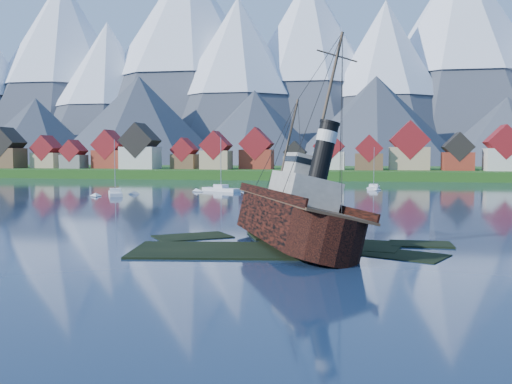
% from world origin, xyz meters
% --- Properties ---
extents(ground, '(1400.00, 1400.00, 0.00)m').
position_xyz_m(ground, '(0.00, 0.00, 0.00)').
color(ground, '#182843').
rests_on(ground, ground).
extents(shoal, '(31.71, 21.24, 1.14)m').
position_xyz_m(shoal, '(1.78, 2.15, -0.35)').
color(shoal, black).
rests_on(shoal, ground).
extents(shore_bank, '(600.00, 80.00, 3.20)m').
position_xyz_m(shore_bank, '(0.00, 170.00, 0.00)').
color(shore_bank, '#1D3F12').
rests_on(shore_bank, ground).
extents(seawall, '(600.00, 2.50, 2.00)m').
position_xyz_m(seawall, '(0.00, 132.00, 0.00)').
color(seawall, '#3F3D38').
rests_on(seawall, ground).
extents(town, '(250.96, 16.69, 17.30)m').
position_xyz_m(town, '(-33.12, 152.18, 8.99)').
color(town, maroon).
rests_on(town, ground).
extents(mountains, '(965.00, 340.00, 205.00)m').
position_xyz_m(mountains, '(-0.79, 481.26, 89.34)').
color(mountains, '#2D333D').
rests_on(mountains, ground).
extents(tugboat_wreck, '(6.57, 28.30, 22.43)m').
position_xyz_m(tugboat_wreck, '(1.80, 4.36, 2.83)').
color(tugboat_wreck, black).
rests_on(tugboat_wreck, ground).
extents(sailboat_a, '(6.85, 10.24, 12.43)m').
position_xyz_m(sailboat_a, '(-42.57, 60.88, 0.27)').
color(sailboat_a, silver).
rests_on(sailboat_a, ground).
extents(sailboat_c, '(10.19, 7.47, 13.30)m').
position_xyz_m(sailboat_c, '(-23.28, 77.10, 0.30)').
color(sailboat_c, silver).
rests_on(sailboat_c, ground).
extents(sailboat_e, '(3.36, 9.65, 10.96)m').
position_xyz_m(sailboat_e, '(12.38, 91.02, 0.24)').
color(sailboat_e, silver).
rests_on(sailboat_e, ground).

